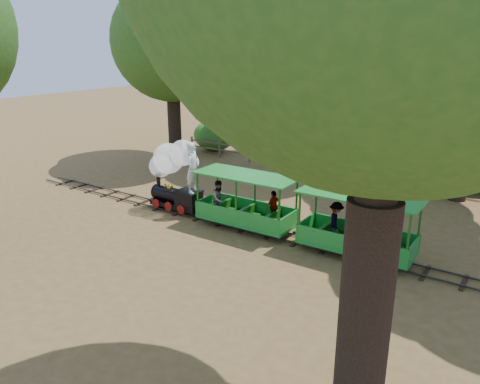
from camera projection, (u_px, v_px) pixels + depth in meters
The scene contains 11 objects.
ground at pixel (247, 229), 16.34m from camera, with size 90.00×90.00×0.00m, color olive.
track at pixel (247, 227), 16.32m from camera, with size 22.00×1.00×0.10m.
locomotive at pixel (174, 170), 17.65m from camera, with size 2.56×1.17×2.87m.
carriage_front at pixel (243, 207), 16.15m from camera, with size 3.58×1.46×1.86m.
carriage_rear at pixel (355, 231), 14.00m from camera, with size 3.58×1.46×1.86m.
oak_nw at pixel (171, 35), 23.65m from camera, with size 7.58×6.67×9.30m.
fence at pixel (337, 165), 22.50m from camera, with size 18.10×0.10×1.00m.
shrub_west at pixel (214, 135), 27.85m from camera, with size 2.63×2.02×1.82m, color #2D6B1E.
shrub_mid_w at pixel (375, 153), 22.65m from camera, with size 3.21×2.47×2.22m, color #2D6B1E.
shrub_mid_e at pixel (426, 165), 21.46m from camera, with size 2.37×1.83×1.64m, color #2D6B1E.
shrub_east at pixel (478, 171), 20.30m from camera, with size 2.50×1.92×1.73m, color #2D6B1E.
Camera 1 is at (8.22, -12.74, 6.24)m, focal length 35.00 mm.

